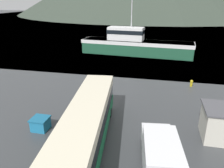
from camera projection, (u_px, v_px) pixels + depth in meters
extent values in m
plane|color=slate|center=(154.00, 16.00, 139.94)|extent=(240.00, 240.00, 0.00)
cube|color=#146B3D|center=(88.00, 134.00, 16.06)|extent=(3.95, 12.79, 1.04)
cube|color=black|center=(88.00, 121.00, 15.66)|extent=(3.87, 12.54, 1.19)
cube|color=beige|center=(87.00, 109.00, 15.31)|extent=(3.95, 12.79, 0.74)
cube|color=black|center=(101.00, 90.00, 21.59)|extent=(2.18, 0.32, 1.60)
cylinder|color=black|center=(86.00, 111.00, 20.44)|extent=(0.40, 0.93, 0.90)
cylinder|color=black|center=(109.00, 112.00, 20.24)|extent=(0.40, 0.93, 0.90)
cube|color=silver|center=(161.00, 157.00, 13.09)|extent=(2.59, 4.22, 2.09)
cube|color=silver|center=(156.00, 136.00, 15.91)|extent=(2.32, 1.95, 1.15)
cube|color=black|center=(158.00, 132.00, 14.79)|extent=(1.80, 0.28, 0.73)
cylinder|color=black|center=(143.00, 144.00, 15.99)|extent=(0.30, 0.72, 0.70)
cylinder|color=black|center=(169.00, 145.00, 15.82)|extent=(0.30, 0.72, 0.70)
cube|color=#1E5138|center=(136.00, 48.00, 42.92)|extent=(21.70, 6.00, 2.76)
cube|color=white|center=(136.00, 42.00, 42.55)|extent=(21.91, 6.06, 0.69)
cube|color=white|center=(126.00, 34.00, 42.57)|extent=(7.08, 3.46, 2.49)
cube|color=black|center=(126.00, 32.00, 42.44)|extent=(7.23, 3.55, 0.75)
cylinder|color=#B2B2B7|center=(132.00, 13.00, 40.87)|extent=(0.20, 0.20, 5.32)
cube|color=teal|center=(41.00, 124.00, 18.26)|extent=(1.28, 1.25, 0.97)
cube|color=#1A5F86|center=(40.00, 119.00, 18.06)|extent=(1.41, 1.38, 0.11)
cube|color=beige|center=(220.00, 124.00, 16.88)|extent=(2.57, 2.70, 2.50)
cube|color=#4C4C51|center=(224.00, 109.00, 16.40)|extent=(2.82, 2.98, 0.12)
cylinder|color=#B29919|center=(191.00, 84.00, 27.44)|extent=(0.31, 0.31, 0.58)
sphere|color=#B29919|center=(192.00, 81.00, 27.30)|extent=(0.36, 0.36, 0.36)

